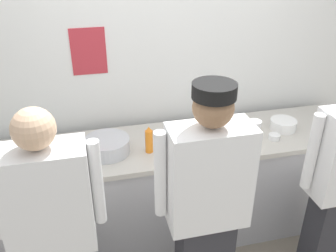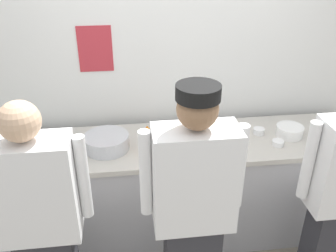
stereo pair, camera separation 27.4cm
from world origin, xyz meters
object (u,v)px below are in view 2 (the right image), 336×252
chef_center (193,210)px  squeeze_bottle_primary (148,139)px  mixing_bowl_steel (107,142)px  ramekin_yellow_sauce (165,152)px  ramekin_red_sauce (259,131)px  ramekin_orange_sauce (278,143)px  chef_near_left (41,223)px  sheet_tray (209,139)px  plate_stack_front (290,131)px  chefs_knife (5,145)px  ramekin_green_sauce (42,147)px

chef_center → squeeze_bottle_primary: (-0.22, 0.67, 0.11)m
mixing_bowl_steel → ramekin_yellow_sauce: mixing_bowl_steel is taller
chef_center → ramekin_yellow_sauce: size_ratio=16.88×
ramekin_yellow_sauce → ramekin_red_sauce: ramekin_red_sauce is taller
chef_center → ramekin_orange_sauce: bearing=39.0°
chef_near_left → chef_center: chef_center is taller
sheet_tray → ramekin_orange_sauce: size_ratio=5.47×
chef_center → plate_stack_front: size_ratio=7.99×
ramekin_yellow_sauce → chefs_knife: bearing=166.9°
mixing_bowl_steel → chefs_knife: size_ratio=1.22×
ramekin_red_sauce → ramekin_orange_sauce: bearing=-66.3°
chefs_knife → ramekin_yellow_sauce: bearing=-13.1°
ramekin_orange_sauce → ramekin_green_sauce: ramekin_orange_sauce is taller
plate_stack_front → ramekin_green_sauce: size_ratio=2.29×
chef_center → sheet_tray: 0.81m
ramekin_yellow_sauce → mixing_bowl_steel: bearing=161.6°
mixing_bowl_steel → squeeze_bottle_primary: (0.30, -0.07, 0.04)m
ramekin_yellow_sauce → ramekin_orange_sauce: ramekin_orange_sauce is taller
mixing_bowl_steel → plate_stack_front: bearing=0.7°
sheet_tray → ramekin_red_sauce: size_ratio=5.50×
plate_stack_front → ramekin_yellow_sauce: (-1.01, -0.16, -0.02)m
ramekin_red_sauce → chefs_knife: ramekin_red_sauce is taller
chef_near_left → ramekin_red_sauce: 1.76m
squeeze_bottle_primary → ramekin_red_sauce: size_ratio=2.34×
mixing_bowl_steel → ramekin_red_sauce: size_ratio=3.76×
squeeze_bottle_primary → ramekin_yellow_sauce: (0.12, -0.07, -0.08)m
chef_near_left → chef_center: 0.89m
chef_center → sheet_tray: bearing=70.8°
chefs_knife → ramekin_orange_sauce: bearing=-6.9°
squeeze_bottle_primary → ramekin_yellow_sauce: 0.16m
squeeze_bottle_primary → ramekin_red_sauce: 0.92m
plate_stack_front → ramekin_yellow_sauce: bearing=-171.1°
squeeze_bottle_primary → ramekin_orange_sauce: (0.99, -0.05, -0.08)m
sheet_tray → squeeze_bottle_primary: 0.50m
chef_center → mixing_bowl_steel: bearing=125.1°
ramekin_yellow_sauce → chefs_knife: (-1.19, 0.28, -0.01)m
ramekin_red_sauce → ramekin_yellow_sauce: bearing=-164.5°
chef_near_left → chefs_knife: bearing=115.7°
chef_near_left → chef_center: bearing=-2.7°
squeeze_bottle_primary → plate_stack_front: bearing=4.3°
chef_center → ramekin_red_sauce: chef_center is taller
chef_near_left → chefs_knife: chef_near_left is taller
sheet_tray → ramekin_yellow_sauce: size_ratio=4.87×
ramekin_green_sauce → chefs_knife: size_ratio=0.34×
plate_stack_front → ramekin_yellow_sauce: size_ratio=2.11×
plate_stack_front → sheet_tray: bearing=179.3°
sheet_tray → chefs_knife: sheet_tray is taller
chef_near_left → ramekin_orange_sauce: 1.76m
mixing_bowl_steel → ramekin_red_sauce: bearing=3.6°
sheet_tray → squeeze_bottle_primary: size_ratio=2.35×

